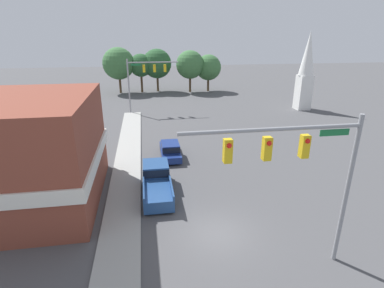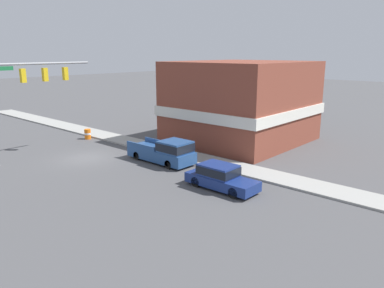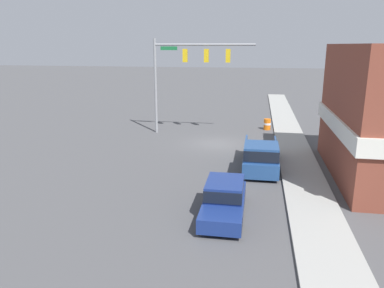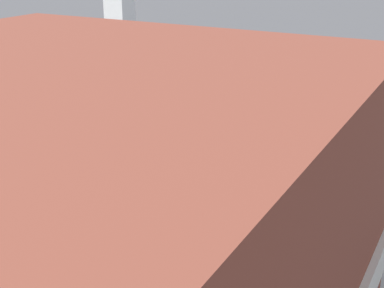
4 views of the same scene
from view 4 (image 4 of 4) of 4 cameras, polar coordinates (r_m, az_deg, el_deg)
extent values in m
cylinder|color=black|center=(24.22, -11.09, -1.75)|extent=(0.22, 0.66, 0.66)
cylinder|color=black|center=(25.33, -8.89, -0.59)|extent=(0.22, 0.66, 0.66)
cylinder|color=black|center=(22.58, -5.40, -3.12)|extent=(0.22, 0.66, 0.66)
cylinder|color=black|center=(23.77, -3.33, -1.81)|extent=(0.22, 0.66, 0.66)
cube|color=navy|center=(23.88, -7.26, -1.43)|extent=(1.77, 4.66, 0.62)
cube|color=navy|center=(23.48, -6.78, -0.04)|extent=(1.62, 2.24, 0.73)
cube|color=black|center=(23.48, -6.78, -0.04)|extent=(1.64, 2.33, 0.51)
cylinder|color=black|center=(19.41, 1.42, -7.22)|extent=(0.22, 0.66, 0.66)
cylinder|color=black|center=(20.87, 3.73, -5.16)|extent=(0.22, 0.66, 0.66)
cylinder|color=black|center=(18.27, 11.41, -9.57)|extent=(0.22, 0.66, 0.66)
cylinder|color=black|center=(19.82, 13.05, -7.17)|extent=(0.22, 0.66, 0.66)
cube|color=navy|center=(19.39, 7.33, -6.51)|extent=(2.04, 5.68, 0.85)
cube|color=navy|center=(19.57, 3.20, -3.34)|extent=(1.93, 2.16, 0.84)
cube|color=black|center=(19.57, 3.20, -3.34)|extent=(1.96, 2.24, 0.59)
cube|color=navy|center=(17.95, 9.94, -6.86)|extent=(0.12, 3.22, 0.35)
cube|color=navy|center=(19.60, 11.81, -4.53)|extent=(0.12, 3.22, 0.35)
cube|color=brown|center=(10.65, -15.76, -12.51)|extent=(11.84, 10.63, 7.44)
cube|color=white|center=(50.16, -7.67, 12.75)|extent=(2.04, 2.04, 5.26)
camera|label=1|loc=(20.78, 72.74, 11.70)|focal=28.00mm
camera|label=2|loc=(44.13, -8.44, 19.01)|focal=35.00mm
camera|label=3|loc=(33.11, -32.26, 14.15)|focal=35.00mm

